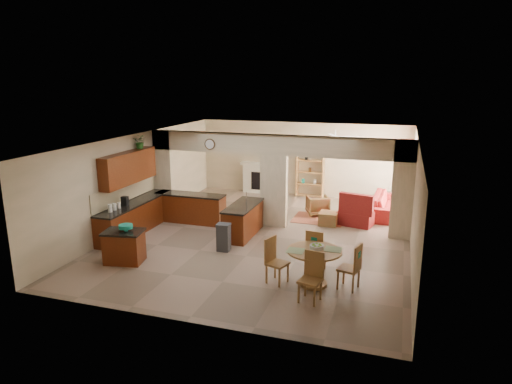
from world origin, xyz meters
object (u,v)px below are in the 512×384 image
(armchair, at_px, (318,205))
(kitchen_island, at_px, (124,246))
(dining_table, at_px, (314,262))
(sofa, at_px, (388,205))

(armchair, bearing_deg, kitchen_island, 31.76)
(kitchen_island, bearing_deg, armchair, 44.09)
(dining_table, height_order, sofa, dining_table)
(dining_table, distance_m, armchair, 5.37)
(armchair, bearing_deg, sofa, 173.00)
(kitchen_island, relative_size, armchair, 1.49)
(kitchen_island, distance_m, dining_table, 4.67)
(dining_table, height_order, armchair, dining_table)
(sofa, bearing_deg, kitchen_island, 137.84)
(dining_table, bearing_deg, sofa, 77.29)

